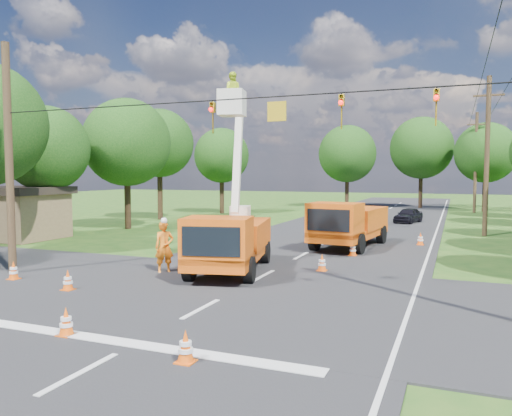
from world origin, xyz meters
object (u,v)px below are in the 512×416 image
at_px(pole_right_far, 476,162).
at_px(pole_right_mid, 487,155).
at_px(distant_car, 408,215).
at_px(bucket_truck, 230,231).
at_px(tree_far_a, 347,154).
at_px(traffic_cone_2, 322,263).
at_px(traffic_cone_3, 353,249).
at_px(traffic_cone_1, 186,347).
at_px(pole_left, 9,159).
at_px(traffic_cone_4, 68,280).
at_px(tree_left_e, 159,143).
at_px(tree_far_c, 486,153).
at_px(tree_left_f, 222,156).
at_px(shed, 16,212).
at_px(traffic_cone_0, 66,322).
at_px(tree_far_b, 421,148).
at_px(tree_left_c, 46,149).
at_px(traffic_cone_7, 420,239).
at_px(traffic_cone_5, 14,271).
at_px(ground_worker, 164,247).
at_px(second_truck, 348,223).
at_px(tree_left_d, 127,143).

bearing_deg(pole_right_far, pole_right_mid, -90.00).
bearing_deg(distant_car, bucket_truck, -86.96).
distance_m(pole_right_far, tree_far_a, 13.87).
bearing_deg(traffic_cone_2, traffic_cone_3, 84.03).
bearing_deg(traffic_cone_1, pole_left, 152.87).
relative_size(traffic_cone_4, tree_left_e, 0.08).
bearing_deg(pole_right_mid, pole_right_far, 90.00).
bearing_deg(tree_far_c, bucket_truck, -105.97).
height_order(traffic_cone_4, tree_left_f, tree_left_f).
bearing_deg(shed, traffic_cone_0, -39.54).
xyz_separation_m(traffic_cone_1, tree_far_b, (1.37, 50.70, 6.45)).
bearing_deg(bucket_truck, tree_left_c, 146.50).
distance_m(traffic_cone_7, pole_right_far, 26.62).
distance_m(traffic_cone_5, tree_far_a, 44.47).
xyz_separation_m(traffic_cone_0, traffic_cone_3, (4.20, 14.31, 0.00)).
height_order(ground_worker, traffic_cone_0, ground_worker).
xyz_separation_m(ground_worker, tree_far_c, (13.46, 39.67, 5.03)).
height_order(tree_far_a, tree_far_c, tree_far_a).
distance_m(second_truck, pole_left, 16.37).
relative_size(second_truck, traffic_cone_3, 9.76).
bearing_deg(traffic_cone_7, ground_worker, -127.45).
relative_size(tree_left_e, tree_far_b, 0.91).
xyz_separation_m(traffic_cone_5, pole_left, (-1.10, 0.96, 4.14)).
height_order(traffic_cone_2, pole_right_far, pole_right_far).
distance_m(distant_car, traffic_cone_0, 32.42).
xyz_separation_m(bucket_truck, tree_far_c, (11.06, 38.65, 4.39)).
bearing_deg(shed, pole_right_far, 50.37).
xyz_separation_m(distant_car, pole_right_mid, (5.23, -6.74, 4.50)).
distance_m(traffic_cone_4, tree_far_a, 44.93).
relative_size(second_truck, tree_left_f, 0.82).
bearing_deg(bucket_truck, tree_left_d, 126.30).
height_order(traffic_cone_5, shed, shed).
relative_size(traffic_cone_2, tree_left_c, 0.09).
bearing_deg(second_truck, distant_car, 89.83).
bearing_deg(ground_worker, second_truck, 17.74).
relative_size(pole_right_mid, tree_left_c, 1.24).
bearing_deg(tree_far_b, traffic_cone_7, -86.28).
height_order(traffic_cone_7, tree_left_c, tree_left_c).
distance_m(traffic_cone_4, tree_left_e, 26.91).
distance_m(ground_worker, pole_right_far, 39.89).
xyz_separation_m(pole_right_far, pole_left, (-18.00, -40.00, -0.61)).
bearing_deg(second_truck, pole_right_mid, 56.37).
distance_m(traffic_cone_3, tree_left_d, 19.14).
relative_size(traffic_cone_7, tree_far_b, 0.07).
bearing_deg(second_truck, traffic_cone_5, -121.41).
bearing_deg(traffic_cone_1, shed, 145.08).
bearing_deg(traffic_cone_3, tree_far_a, 102.06).
xyz_separation_m(tree_left_e, tree_left_f, (2.00, 8.00, -0.81)).
bearing_deg(traffic_cone_7, pole_left, -135.95).
relative_size(second_truck, tree_far_a, 0.73).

